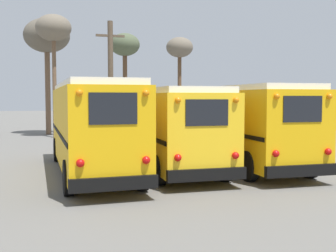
{
  "coord_description": "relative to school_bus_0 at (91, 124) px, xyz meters",
  "views": [
    {
      "loc": [
        -5.12,
        -16.05,
        2.81
      ],
      "look_at": [
        0.0,
        -0.11,
        1.69
      ],
      "focal_mm": 45.0,
      "sensor_mm": 36.0,
      "label": 1
    }
  ],
  "objects": [
    {
      "name": "bare_tree_2",
      "position": [
        5.88,
        21.57,
        5.43
      ],
      "size": [
        2.68,
        2.68,
        8.55
      ],
      "color": "brown",
      "rests_on": "ground"
    },
    {
      "name": "school_bus_1",
      "position": [
        3.08,
        0.47,
        -0.11
      ],
      "size": [
        2.91,
        9.56,
        3.16
      ],
      "color": "yellow",
      "rests_on": "ground"
    },
    {
      "name": "bare_tree_3",
      "position": [
        10.57,
        20.18,
        5.22
      ],
      "size": [
        2.4,
        2.4,
        8.22
      ],
      "color": "brown",
      "rests_on": "ground"
    },
    {
      "name": "ground_plane",
      "position": [
        3.08,
        0.38,
        -1.82
      ],
      "size": [
        160.0,
        160.0,
        0.0
      ],
      "primitive_type": "plane",
      "color": "#66635E"
    },
    {
      "name": "school_bus_0",
      "position": [
        0.0,
        0.0,
        0.0
      ],
      "size": [
        2.5,
        9.68,
        3.36
      ],
      "color": "#EAAA0F",
      "rests_on": "ground"
    },
    {
      "name": "school_bus_2",
      "position": [
        6.17,
        0.29,
        -0.04
      ],
      "size": [
        2.99,
        9.97,
        3.27
      ],
      "color": "#EAAA0F",
      "rests_on": "ground"
    },
    {
      "name": "utility_pole",
      "position": [
        2.66,
        10.75,
        2.09
      ],
      "size": [
        1.8,
        0.33,
        7.59
      ],
      "color": "brown",
      "rests_on": "ground"
    },
    {
      "name": "bare_tree_1",
      "position": [
        -0.57,
        14.93,
        5.65
      ],
      "size": [
        2.46,
        2.46,
        8.59
      ],
      "color": "brown",
      "rests_on": "ground"
    },
    {
      "name": "bare_tree_0",
      "position": [
        -0.93,
        17.75,
        5.56
      ],
      "size": [
        3.44,
        3.44,
        8.81
      ],
      "color": "brown",
      "rests_on": "ground"
    }
  ]
}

